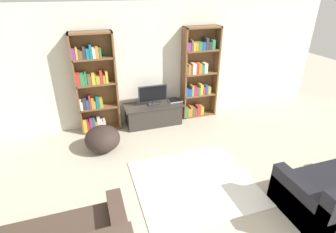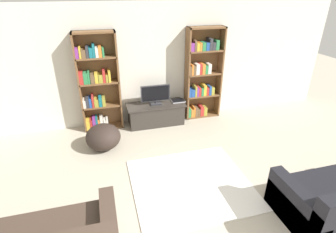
# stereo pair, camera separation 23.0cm
# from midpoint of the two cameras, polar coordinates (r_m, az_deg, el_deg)

# --- Properties ---
(wall_back) EXTENTS (8.80, 0.06, 2.60)m
(wall_back) POSITION_cam_midpoint_polar(r_m,az_deg,el_deg) (5.89, -5.57, 11.10)
(wall_back) COLOR silver
(wall_back) RESTS_ON ground_plane
(bookshelf_left) EXTENTS (0.83, 0.30, 2.09)m
(bookshelf_left) POSITION_cam_midpoint_polar(r_m,az_deg,el_deg) (5.68, -16.92, 6.43)
(bookshelf_left) COLOR brown
(bookshelf_left) RESTS_ON ground_plane
(bookshelf_right) EXTENTS (0.83, 0.30, 2.09)m
(bookshelf_right) POSITION_cam_midpoint_polar(r_m,az_deg,el_deg) (6.15, 5.45, 8.95)
(bookshelf_right) COLOR brown
(bookshelf_right) RESTS_ON ground_plane
(tv_stand) EXTENTS (1.30, 0.52, 0.48)m
(tv_stand) POSITION_cam_midpoint_polar(r_m,az_deg,el_deg) (5.97, -4.29, 0.52)
(tv_stand) COLOR #332D28
(tv_stand) RESTS_ON ground_plane
(television) EXTENTS (0.65, 0.16, 0.44)m
(television) POSITION_cam_midpoint_polar(r_m,az_deg,el_deg) (5.78, -4.45, 4.75)
(television) COLOR #2D2D33
(television) RESTS_ON tv_stand
(laptop) EXTENTS (0.30, 0.23, 0.03)m
(laptop) POSITION_cam_midpoint_polar(r_m,az_deg,el_deg) (6.02, 0.48, 3.49)
(laptop) COLOR #B7B7BC
(laptop) RESTS_ON tv_stand
(area_rug) EXTENTS (1.85, 1.71, 0.02)m
(area_rug) POSITION_cam_midpoint_polar(r_m,az_deg,el_deg) (4.37, 4.13, -14.17)
(area_rug) COLOR white
(area_rug) RESTS_ON ground_plane
(beanbag_ottoman) EXTENTS (0.67, 0.67, 0.49)m
(beanbag_ottoman) POSITION_cam_midpoint_polar(r_m,az_deg,el_deg) (5.19, -15.31, -4.72)
(beanbag_ottoman) COLOR #2D231E
(beanbag_ottoman) RESTS_ON ground_plane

